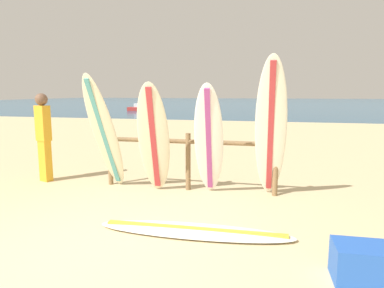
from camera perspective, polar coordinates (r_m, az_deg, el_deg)
ground_plane at (r=4.05m, az=-15.81°, el=-17.46°), size 120.00×120.00×0.00m
ocean_water at (r=61.20m, az=11.97°, el=6.81°), size 120.00×80.00×0.01m
surfboard_rack at (r=6.12m, az=-0.66°, el=-1.48°), size 3.17×0.09×1.04m
surfboard_leaning_far_left at (r=6.19m, az=-14.44°, el=1.70°), size 0.56×1.04×2.08m
surfboard_leaning_left at (r=5.82m, az=-6.43°, el=0.79°), size 0.64×0.81×1.94m
surfboard_leaning_center_left at (r=5.63m, az=2.83°, el=0.47°), size 0.57×0.93×1.92m
surfboard_leaning_center at (r=5.62m, az=13.03°, el=2.35°), size 0.52×0.91×2.33m
surfboard_lying_on_sand at (r=4.42m, az=0.37°, el=-14.31°), size 2.51×0.60×0.08m
beachgoer_standing at (r=7.31m, az=-23.57°, el=1.63°), size 0.32×0.26×1.74m
small_boat_offshore at (r=33.09m, az=-8.89°, el=5.93°), size 2.13×0.98×0.71m
cooler_box at (r=3.72m, az=27.21°, el=-17.44°), size 0.61×0.42×0.36m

